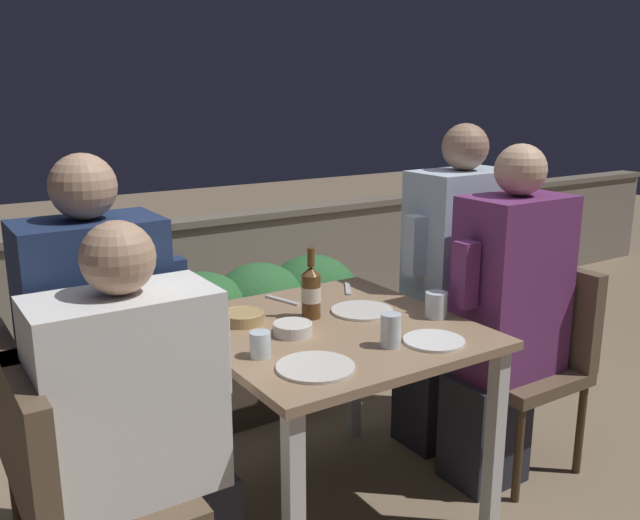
# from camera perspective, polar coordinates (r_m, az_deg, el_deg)

# --- Properties ---
(ground_plane) EXTENTS (16.00, 16.00, 0.00)m
(ground_plane) POSITION_cam_1_polar(r_m,az_deg,el_deg) (2.67, 0.86, -20.09)
(ground_plane) COLOR #847056
(parapet_wall) EXTENTS (9.00, 0.18, 0.77)m
(parapet_wall) POSITION_cam_1_polar(r_m,az_deg,el_deg) (3.99, -13.68, -2.33)
(parapet_wall) COLOR gray
(parapet_wall) RESTS_ON ground_plane
(dining_table) EXTENTS (0.89, 0.92, 0.71)m
(dining_table) POSITION_cam_1_polar(r_m,az_deg,el_deg) (2.37, 0.91, -7.66)
(dining_table) COLOR #937556
(dining_table) RESTS_ON ground_plane
(planter_hedge) EXTENTS (1.08, 0.47, 0.72)m
(planter_hedge) POSITION_cam_1_polar(r_m,az_deg,el_deg) (3.24, -5.06, -5.81)
(planter_hedge) COLOR brown
(planter_hedge) RESTS_ON ground_plane
(chair_left_near) EXTENTS (0.42, 0.42, 0.83)m
(chair_left_near) POSITION_cam_1_polar(r_m,az_deg,el_deg) (1.96, -20.07, -17.44)
(chair_left_near) COLOR brown
(chair_left_near) RESTS_ON ground_plane
(person_white_polo) EXTENTS (0.52, 0.26, 1.19)m
(person_white_polo) POSITION_cam_1_polar(r_m,az_deg,el_deg) (1.96, -14.64, -14.12)
(person_white_polo) COLOR #282833
(person_white_polo) RESTS_ON ground_plane
(chair_left_far) EXTENTS (0.42, 0.42, 0.83)m
(chair_left_far) POSITION_cam_1_polar(r_m,az_deg,el_deg) (2.22, -21.87, -13.70)
(chair_left_far) COLOR brown
(chair_left_far) RESTS_ON ground_plane
(person_navy_jumper) EXTENTS (0.49, 0.26, 1.33)m
(person_navy_jumper) POSITION_cam_1_polar(r_m,az_deg,el_deg) (2.19, -17.38, -8.93)
(person_navy_jumper) COLOR #282833
(person_navy_jumper) RESTS_ON ground_plane
(chair_right_near) EXTENTS (0.42, 0.42, 0.83)m
(chair_right_near) POSITION_cam_1_polar(r_m,az_deg,el_deg) (2.86, 17.64, -6.96)
(chair_right_near) COLOR brown
(chair_right_near) RESTS_ON ground_plane
(person_purple_stripe) EXTENTS (0.49, 0.26, 1.31)m
(person_purple_stripe) POSITION_cam_1_polar(r_m,az_deg,el_deg) (2.67, 15.29, -4.69)
(person_purple_stripe) COLOR #282833
(person_purple_stripe) RESTS_ON ground_plane
(chair_right_far) EXTENTS (0.42, 0.42, 0.83)m
(chair_right_far) POSITION_cam_1_polar(r_m,az_deg,el_deg) (3.11, 13.50, -5.01)
(chair_right_far) COLOR brown
(chair_right_far) RESTS_ON ground_plane
(person_blue_shirt) EXTENTS (0.50, 0.26, 1.37)m
(person_blue_shirt) POSITION_cam_1_polar(r_m,az_deg,el_deg) (2.92, 11.16, -2.28)
(person_blue_shirt) COLOR #282833
(person_blue_shirt) RESTS_ON ground_plane
(beer_bottle) EXTENTS (0.07, 0.07, 0.26)m
(beer_bottle) POSITION_cam_1_polar(r_m,az_deg,el_deg) (2.39, -0.76, -2.66)
(beer_bottle) COLOR brown
(beer_bottle) RESTS_ON dining_table
(plate_0) EXTENTS (0.23, 0.23, 0.01)m
(plate_0) POSITION_cam_1_polar(r_m,az_deg,el_deg) (2.49, 3.57, -4.28)
(plate_0) COLOR silver
(plate_0) RESTS_ON dining_table
(plate_1) EXTENTS (0.23, 0.23, 0.01)m
(plate_1) POSITION_cam_1_polar(r_m,az_deg,el_deg) (2.00, -0.39, -9.00)
(plate_1) COLOR silver
(plate_1) RESTS_ON dining_table
(plate_2) EXTENTS (0.20, 0.20, 0.01)m
(plate_2) POSITION_cam_1_polar(r_m,az_deg,el_deg) (2.22, 9.57, -6.73)
(plate_2) COLOR white
(plate_2) RESTS_ON dining_table
(bowl_0) EXTENTS (0.13, 0.13, 0.04)m
(bowl_0) POSITION_cam_1_polar(r_m,az_deg,el_deg) (2.26, -2.38, -5.70)
(bowl_0) COLOR silver
(bowl_0) RESTS_ON dining_table
(bowl_1) EXTENTS (0.15, 0.15, 0.04)m
(bowl_1) POSITION_cam_1_polar(r_m,az_deg,el_deg) (2.38, -6.54, -4.75)
(bowl_1) COLOR tan
(bowl_1) RESTS_ON dining_table
(glass_cup_0) EXTENTS (0.07, 0.07, 0.08)m
(glass_cup_0) POSITION_cam_1_polar(r_m,az_deg,el_deg) (2.08, -5.05, -7.10)
(glass_cup_0) COLOR silver
(glass_cup_0) RESTS_ON dining_table
(glass_cup_1) EXTENTS (0.08, 0.08, 0.09)m
(glass_cup_1) POSITION_cam_1_polar(r_m,az_deg,el_deg) (2.45, 9.76, -3.74)
(glass_cup_1) COLOR silver
(glass_cup_1) RESTS_ON dining_table
(glass_cup_2) EXTENTS (0.06, 0.06, 0.11)m
(glass_cup_2) POSITION_cam_1_polar(r_m,az_deg,el_deg) (2.15, 5.96, -5.91)
(glass_cup_2) COLOR silver
(glass_cup_2) RESTS_ON dining_table
(fork_0) EXTENTS (0.11, 0.15, 0.01)m
(fork_0) POSITION_cam_1_polar(r_m,az_deg,el_deg) (2.76, 2.36, -2.41)
(fork_0) COLOR silver
(fork_0) RESTS_ON dining_table
(fork_1) EXTENTS (0.07, 0.17, 0.01)m
(fork_1) POSITION_cam_1_polar(r_m,az_deg,el_deg) (2.61, -3.21, -3.41)
(fork_1) COLOR silver
(fork_1) RESTS_ON dining_table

